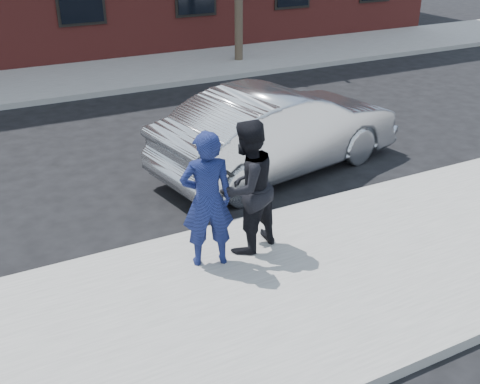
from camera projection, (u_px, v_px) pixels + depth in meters
ground at (313, 274)px, 7.53m from camera, size 100.00×100.00×0.00m
near_sidewalk at (324, 279)px, 7.30m from camera, size 50.00×3.50×0.15m
near_curb at (258, 219)px, 8.74m from camera, size 50.00×0.10×0.15m
far_sidewalk at (99, 76)px, 16.47m from camera, size 50.00×3.50×0.15m
far_curb at (116, 92)px, 15.04m from camera, size 50.00×0.10×0.15m
silver_sedan at (279, 130)px, 10.29m from camera, size 5.07×2.56×1.59m
man_hoodie at (207, 200)px, 7.12m from camera, size 0.77×0.61×1.87m
man_peacoat at (247, 187)px, 7.45m from camera, size 1.09×0.97×1.87m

